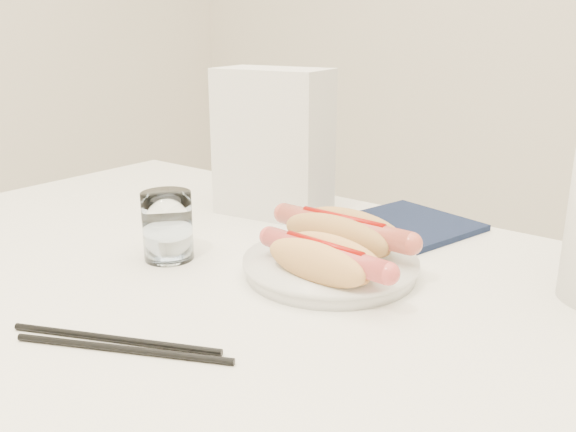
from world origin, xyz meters
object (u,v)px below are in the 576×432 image
Objects in this scene: table at (227,328)px; napkin_box at (273,143)px; hotdog_left at (343,233)px; hotdog_right at (324,260)px; water_glass at (168,226)px; plate at (330,268)px.

napkin_box reaches higher than table.
hotdog_right is at bearing -69.64° from hotdog_left.
table is 13.48× the size of water_glass.
table is at bearing -149.09° from hotdog_right.
plate is 0.06m from hotdog_right.
table is 6.31× the size of hotdog_left.
hotdog_right is at bearing 10.14° from water_glass.
napkin_box is at bearing 117.58° from table.
hotdog_right is at bearing -49.30° from napkin_box.
hotdog_right reaches higher than plate.
table is 5.25× the size of napkin_box.
water_glass reaches higher than plate.
napkin_box is (-0.22, 0.15, 0.11)m from plate.
plate reaches higher than table.
water_glass is 0.25m from napkin_box.
table is at bearing -118.51° from hotdog_left.
water_glass reaches higher than hotdog_left.
hotdog_left is at bearing -38.62° from napkin_box.
napkin_box reaches higher than hotdog_left.
hotdog_right is 0.22m from water_glass.
water_glass is (-0.20, -0.09, 0.04)m from plate.
table is at bearing -71.56° from napkin_box.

